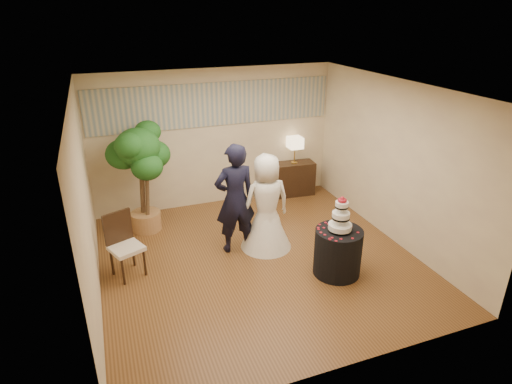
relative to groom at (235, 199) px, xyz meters
name	(u,v)px	position (x,y,z in m)	size (l,w,h in m)	color
floor	(259,260)	(0.24, -0.47, -0.95)	(5.00, 5.00, 0.00)	brown
ceiling	(259,89)	(0.24, -0.47, 1.85)	(5.00, 5.00, 0.00)	white
wall_back	(215,139)	(0.24, 2.03, 0.45)	(5.00, 0.06, 2.80)	beige
wall_front	(345,267)	(0.24, -2.97, 0.45)	(5.00, 0.06, 2.80)	beige
wall_left	(86,206)	(-2.26, -0.47, 0.45)	(0.06, 5.00, 2.80)	beige
wall_right	(395,163)	(2.74, -0.47, 0.45)	(0.06, 5.00, 2.80)	beige
mural_border	(214,104)	(0.24, 2.01, 1.15)	(4.90, 0.02, 0.85)	#9CA092
groom	(235,199)	(0.00, 0.00, 0.00)	(0.69, 0.46, 1.90)	black
bride	(266,202)	(0.52, -0.09, -0.11)	(0.88, 0.88, 1.69)	white
cake_table	(338,252)	(1.26, -1.24, -0.57)	(0.73, 0.73, 0.75)	black
wedding_cake	(341,214)	(1.26, -1.24, 0.08)	(0.36, 0.36, 0.56)	white
console	(294,179)	(1.93, 1.81, -0.58)	(0.89, 0.40, 0.74)	black
table_lamp	(295,150)	(1.93, 1.81, 0.08)	(0.29, 0.29, 0.58)	beige
ficus_tree	(141,179)	(-1.36, 1.26, 0.08)	(0.98, 0.98, 2.06)	#1D551B
side_chair	(126,246)	(-1.81, -0.16, -0.44)	(0.47, 0.49, 1.02)	black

